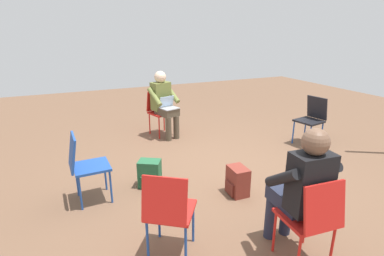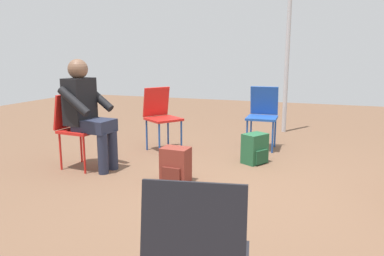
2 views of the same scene
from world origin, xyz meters
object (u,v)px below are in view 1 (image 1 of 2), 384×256
Objects in this scene: chair_north at (85,163)px; backpack_by_empty_chair at (150,175)px; chair_south at (312,117)px; person_with_laptop at (164,101)px; backpack_near_laptop_user at (238,182)px; person_in_black at (301,186)px; chair_east at (159,109)px; chair_northwest at (169,209)px; chair_west at (312,216)px.

backpack_by_empty_chair is (0.04, -0.78, -0.34)m from chair_north.
person_with_laptop is (1.45, 2.25, 0.20)m from chair_south.
chair_north is at bearing 93.30° from backpack_by_empty_chair.
chair_south is 2.36× the size of backpack_near_laptop_user.
chair_north is at bearing 85.17° from chair_south.
person_with_laptop is at bearing -24.56° from backpack_by_empty_chair.
backpack_near_laptop_user is at bearing 90.50° from person_in_black.
person_in_black is (-3.69, -0.09, 0.20)m from chair_east.
chair_east is 0.69× the size of person_with_laptop.
chair_north is at bearing 36.80° from chair_east.
chair_northwest is at bearing 171.23° from backpack_by_empty_chair.
chair_west is 2.11m from backpack_by_empty_chair.
chair_south is at bearing 50.00° from chair_west.
chair_west is 1.31m from backpack_near_laptop_user.
person_with_laptop is 2.48m from backpack_near_laptop_user.
chair_west is at bearing 75.82° from chair_east.
person_in_black reaches higher than chair_east.
chair_northwest is 0.69× the size of person_with_laptop.
chair_northwest and chair_east have the same top height.
person_with_laptop reaches higher than chair_west.
chair_west is 0.69× the size of person_with_laptop.
person_with_laptop is (3.69, 0.03, 0.20)m from chair_west.
person_in_black is at bearing -153.61° from backpack_by_empty_chair.
chair_northwest is at bearing 163.53° from person_in_black.
person_with_laptop is 3.44× the size of backpack_by_empty_chair.
person_with_laptop is at bearing 95.49° from person_in_black.
chair_north is 1.00× the size of chair_east.
person_in_black is at bearing 175.76° from backpack_near_laptop_user.
chair_east is (3.27, -0.97, 0.00)m from chair_northwest.
chair_east is 2.61m from backpack_near_laptop_user.
chair_south is 2.36m from backpack_near_laptop_user.
chair_east is at bearing 3.81° from backpack_near_laptop_user.
chair_west reaches higher than backpack_near_laptop_user.
person_with_laptop is at bearing 136.74° from chair_north.
person_with_laptop reaches higher than chair_east.
chair_west is 2.47m from chair_north.
person_in_black is at bearing 75.42° from person_with_laptop.
chair_northwest is 2.36× the size of backpack_by_empty_chair.
person_with_laptop is 3.52m from person_in_black.
backpack_near_laptop_user is (1.27, -0.10, -0.34)m from chair_west.
backpack_by_empty_chair is at bearing 85.76° from chair_south.
chair_east is 2.36× the size of backpack_near_laptop_user.
chair_north is 1.85m from backpack_near_laptop_user.
chair_south is 1.00× the size of chair_northwest.
chair_south is 3.67m from chair_northwest.
chair_north is at bearing 71.07° from backpack_near_laptop_user.
chair_west and chair_east have the same top height.
chair_north is 0.69× the size of person_in_black.
person_in_black is (-0.41, -1.07, 0.20)m from chair_northwest.
chair_north reaches higher than backpack_by_empty_chair.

